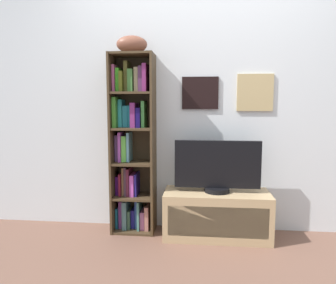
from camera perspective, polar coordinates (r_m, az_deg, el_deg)
back_wall at (r=2.98m, az=5.87°, el=8.45°), size 4.80×0.08×2.53m
bookshelf at (r=2.93m, az=-6.54°, el=-0.64°), size 0.39×0.28×1.63m
football at (r=2.92m, az=-6.52°, el=17.10°), size 0.29×0.20×0.15m
tv_stand at (r=2.92m, az=8.77°, el=-12.78°), size 0.93×0.40×0.41m
television at (r=2.81m, az=8.93°, el=-4.46°), size 0.75×0.22×0.46m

